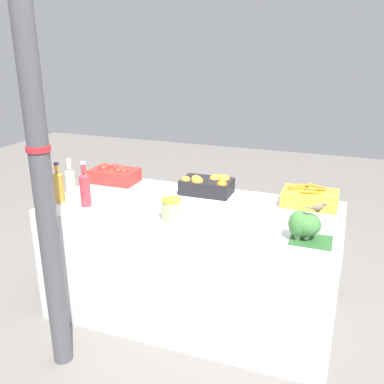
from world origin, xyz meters
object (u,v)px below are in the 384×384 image
carrot_crate (310,198)px  juice_bottle_amber (59,186)px  juice_bottle_cloudy (71,185)px  orange_crate (208,185)px  pickle_jar (171,210)px  support_pole (41,171)px  apple_crate (114,174)px  juice_bottle_ruby (85,188)px  sparrow_bird (319,207)px  broccoli_pile (304,226)px

carrot_crate → juice_bottle_amber: bearing=-162.1°
carrot_crate → juice_bottle_cloudy: 1.56m
juice_bottle_amber → orange_crate: bearing=30.2°
carrot_crate → pickle_jar: size_ratio=2.52×
support_pole → pickle_jar: (0.52, 0.46, -0.32)m
support_pole → apple_crate: size_ratio=6.73×
apple_crate → juice_bottle_ruby: 0.52m
pickle_jar → support_pole: bearing=-138.5°
apple_crate → orange_crate: size_ratio=1.00×
orange_crate → carrot_crate: 0.70m
carrot_crate → sparrow_bird: (0.08, -0.54, 0.14)m
broccoli_pile → juice_bottle_ruby: size_ratio=0.80×
juice_bottle_ruby → sparrow_bird: (1.45, -0.03, 0.08)m
orange_crate → broccoli_pile: (0.72, -0.54, 0.02)m
orange_crate → juice_bottle_amber: juice_bottle_amber is taller
carrot_crate → support_pole: bearing=-141.6°
carrot_crate → juice_bottle_cloudy: juice_bottle_cloudy is taller
carrot_crate → pickle_jar: pickle_jar is taller
broccoli_pile → juice_bottle_ruby: juice_bottle_ruby is taller
orange_crate → support_pole: bearing=-119.5°
pickle_jar → juice_bottle_cloudy: bearing=177.0°
juice_bottle_amber → juice_bottle_ruby: (0.21, 0.00, 0.01)m
juice_bottle_ruby → pickle_jar: 0.62m
juice_bottle_amber → juice_bottle_cloudy: (0.10, 0.00, 0.01)m
orange_crate → juice_bottle_amber: 1.01m
juice_bottle_amber → juice_bottle_ruby: 0.21m
pickle_jar → broccoli_pile: bearing=0.2°
juice_bottle_amber → carrot_crate: bearing=17.9°
juice_bottle_amber → juice_bottle_ruby: size_ratio=0.92×
broccoli_pile → sparrow_bird: bearing=5.3°
juice_bottle_cloudy → juice_bottle_ruby: juice_bottle_cloudy is taller
orange_crate → sparrow_bird: bearing=-34.2°
orange_crate → pickle_jar: 0.55m
sparrow_bird → orange_crate: bearing=104.2°
pickle_jar → apple_crate: bearing=142.3°
juice_bottle_amber → pickle_jar: 0.83m
support_pole → sparrow_bird: bearing=19.2°
juice_bottle_amber → juice_bottle_ruby: juice_bottle_ruby is taller
apple_crate → broccoli_pile: (1.47, -0.54, 0.02)m
orange_crate → juice_bottle_cloudy: size_ratio=1.16×
support_pole → apple_crate: support_pole is taller
carrot_crate → sparrow_bird: 0.56m
apple_crate → juice_bottle_amber: bearing=-103.3°
orange_crate → sparrow_bird: 0.96m
juice_bottle_amber → support_pole: bearing=-59.0°
carrot_crate → orange_crate: bearing=-179.9°
juice_bottle_ruby → sparrow_bird: size_ratio=2.71×
carrot_crate → juice_bottle_amber: size_ratio=1.29×
sparrow_bird → apple_crate: bearing=119.2°
orange_crate → juice_bottle_ruby: juice_bottle_ruby is taller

